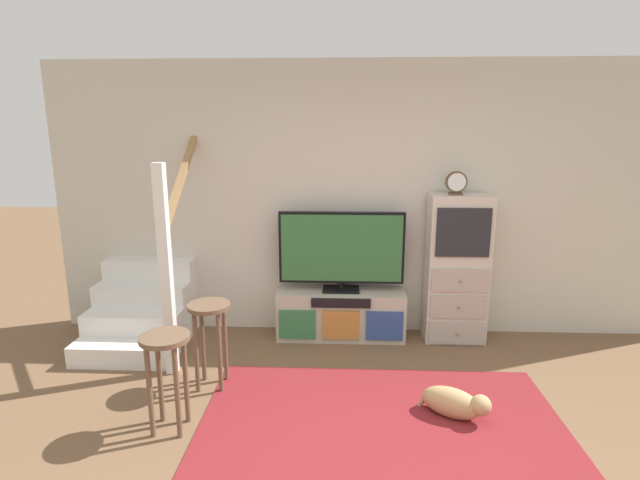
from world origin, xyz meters
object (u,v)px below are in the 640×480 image
(television, at_px, (341,249))
(dog, at_px, (455,403))
(side_cabinet, at_px, (456,269))
(bar_stool_near, at_px, (166,360))
(media_console, at_px, (341,314))
(desk_clock, at_px, (456,183))
(bar_stool_far, at_px, (210,325))

(television, xyz_separation_m, dog, (0.84, -1.40, -0.79))
(side_cabinet, bearing_deg, bar_stool_near, -144.90)
(media_console, distance_m, television, 0.66)
(bar_stool_near, bearing_deg, desk_clock, 35.52)
(television, relative_size, bar_stool_near, 1.73)
(side_cabinet, bearing_deg, television, 179.30)
(bar_stool_near, bearing_deg, side_cabinet, 35.10)
(desk_clock, bearing_deg, side_cabinet, 14.71)
(desk_clock, distance_m, bar_stool_near, 2.95)
(television, height_order, dog, television)
(media_console, bearing_deg, bar_stool_far, -135.92)
(media_console, distance_m, dog, 1.62)
(bar_stool_far, bearing_deg, media_console, 44.08)
(bar_stool_far, xyz_separation_m, dog, (1.88, -0.37, -0.41))
(bar_stool_far, height_order, dog, bar_stool_far)
(desk_clock, xyz_separation_m, bar_stool_far, (-2.11, -1.01, -1.03))
(desk_clock, xyz_separation_m, bar_stool_near, (-2.25, -1.60, -1.04))
(bar_stool_near, bearing_deg, television, 54.01)
(television, height_order, bar_stool_near, television)
(dog, bearing_deg, bar_stool_near, -173.53)
(desk_clock, bearing_deg, bar_stool_near, -144.48)
(dog, bearing_deg, bar_stool_far, 168.92)
(side_cabinet, bearing_deg, bar_stool_far, -154.73)
(side_cabinet, xyz_separation_m, dog, (-0.28, -1.39, -0.61))
(media_console, xyz_separation_m, side_cabinet, (1.12, 0.01, 0.48))
(bar_stool_far, bearing_deg, desk_clock, 25.54)
(media_console, height_order, side_cabinet, side_cabinet)
(bar_stool_far, bearing_deg, dog, -11.08)
(side_cabinet, height_order, bar_stool_far, side_cabinet)
(media_console, xyz_separation_m, television, (-0.00, 0.02, 0.66))
(television, bearing_deg, bar_stool_near, -125.99)
(dog, bearing_deg, desk_clock, 80.84)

